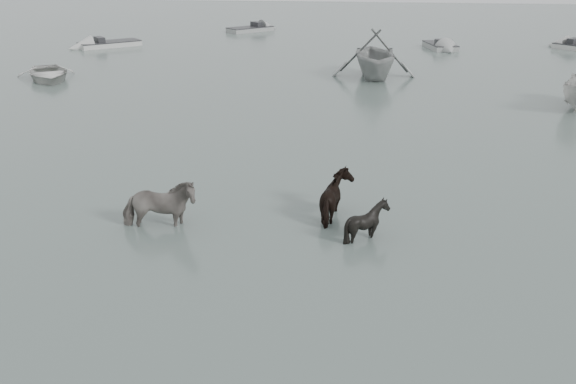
{
  "coord_description": "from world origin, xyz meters",
  "views": [
    {
      "loc": [
        2.0,
        -14.59,
        7.13
      ],
      "look_at": [
        0.13,
        0.93,
        1.0
      ],
      "focal_mm": 40.0,
      "sensor_mm": 36.0,
      "label": 1
    }
  ],
  "objects_px": {
    "pony_dark": "(339,190)",
    "pony_black": "(367,216)",
    "rowboat_lead": "(48,71)",
    "pony_pinto": "(158,198)"
  },
  "relations": [
    {
      "from": "pony_pinto",
      "to": "pony_black",
      "type": "bearing_deg",
      "value": -100.57
    },
    {
      "from": "pony_pinto",
      "to": "pony_black",
      "type": "height_order",
      "value": "pony_pinto"
    },
    {
      "from": "pony_dark",
      "to": "pony_black",
      "type": "xyz_separation_m",
      "value": [
        0.79,
        -1.31,
        -0.15
      ]
    },
    {
      "from": "pony_dark",
      "to": "pony_pinto",
      "type": "bearing_deg",
      "value": 85.88
    },
    {
      "from": "pony_dark",
      "to": "pony_black",
      "type": "height_order",
      "value": "pony_dark"
    },
    {
      "from": "pony_pinto",
      "to": "pony_black",
      "type": "relative_size",
      "value": 1.62
    },
    {
      "from": "pony_black",
      "to": "rowboat_lead",
      "type": "height_order",
      "value": "pony_black"
    },
    {
      "from": "pony_dark",
      "to": "pony_black",
      "type": "relative_size",
      "value": 1.23
    },
    {
      "from": "pony_black",
      "to": "rowboat_lead",
      "type": "bearing_deg",
      "value": 47.21
    },
    {
      "from": "pony_black",
      "to": "pony_pinto",
      "type": "bearing_deg",
      "value": 93.36
    }
  ]
}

